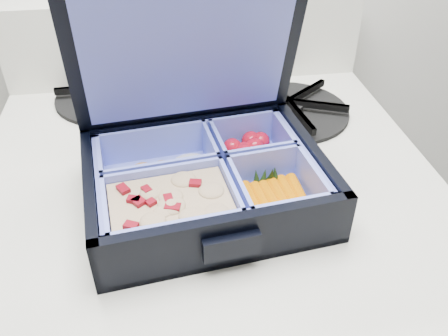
{
  "coord_description": "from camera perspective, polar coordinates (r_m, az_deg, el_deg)",
  "views": [
    {
      "loc": [
        -0.01,
        1.25,
        1.14
      ],
      "look_at": [
        0.05,
        1.65,
        0.84
      ],
      "focal_mm": 38.0,
      "sensor_mm": 36.0,
      "label": 1
    }
  ],
  "objects": [
    {
      "name": "bento_box",
      "position": [
        0.49,
        -2.22,
        -1.67
      ],
      "size": [
        0.26,
        0.22,
        0.06
      ],
      "primitive_type": null,
      "rotation": [
        0.0,
        0.0,
        0.12
      ],
      "color": "black",
      "rests_on": "stove"
    },
    {
      "name": "burner_grate",
      "position": [
        0.67,
        7.75,
        7.54
      ],
      "size": [
        0.22,
        0.22,
        0.02
      ],
      "primitive_type": "cylinder",
      "rotation": [
        0.0,
        0.0,
        -0.39
      ],
      "color": "black",
      "rests_on": "stove"
    },
    {
      "name": "burner_grate_rear",
      "position": [
        0.72,
        -13.38,
        8.82
      ],
      "size": [
        0.16,
        0.16,
        0.02
      ],
      "primitive_type": "cylinder",
      "rotation": [
        0.0,
        0.0,
        -0.0
      ],
      "color": "black",
      "rests_on": "stove"
    },
    {
      "name": "fork",
      "position": [
        0.63,
        -1.13,
        4.97
      ],
      "size": [
        0.07,
        0.2,
        0.01
      ],
      "primitive_type": null,
      "rotation": [
        0.0,
        0.0,
        -0.22
      ],
      "color": "#9392A6",
      "rests_on": "stove"
    }
  ]
}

